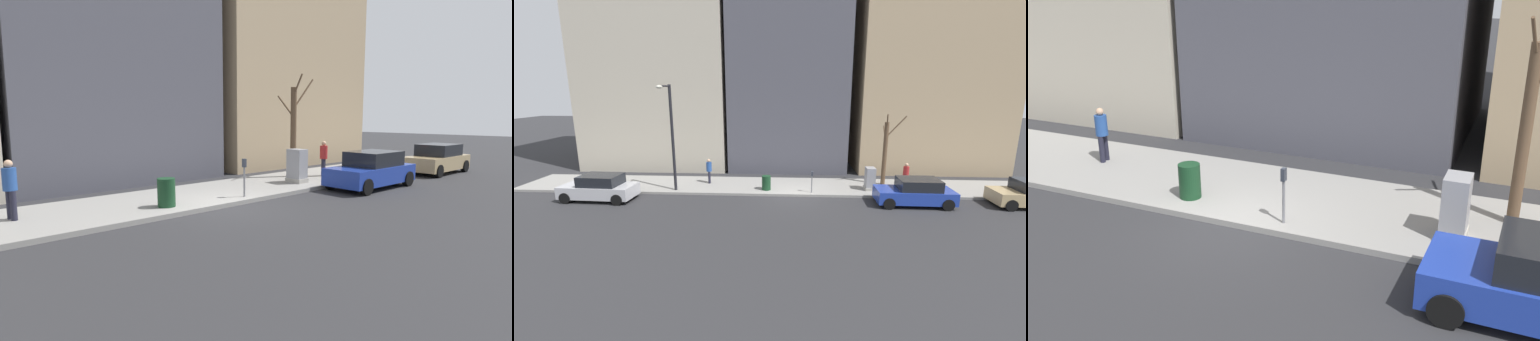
% 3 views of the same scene
% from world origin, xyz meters
% --- Properties ---
extents(ground_plane, '(120.00, 120.00, 0.00)m').
position_xyz_m(ground_plane, '(0.00, 0.00, 0.00)').
color(ground_plane, '#2B2B2D').
extents(sidewalk, '(4.00, 36.00, 0.15)m').
position_xyz_m(sidewalk, '(2.00, 0.00, 0.07)').
color(sidewalk, gray).
rests_on(sidewalk, ground).
extents(parked_car_tan, '(1.97, 4.22, 1.52)m').
position_xyz_m(parked_car_tan, '(-1.01, -13.27, 0.74)').
color(parked_car_tan, tan).
rests_on(parked_car_tan, ground).
extents(parked_car_blue, '(1.98, 4.23, 1.52)m').
position_xyz_m(parked_car_blue, '(-1.09, -6.83, 0.74)').
color(parked_car_blue, '#1E389E').
rests_on(parked_car_blue, ground).
extents(parking_meter, '(0.14, 0.10, 1.35)m').
position_xyz_m(parking_meter, '(0.45, -1.15, 0.98)').
color(parking_meter, slate).
rests_on(parking_meter, sidewalk).
extents(utility_box, '(0.83, 0.61, 1.43)m').
position_xyz_m(utility_box, '(1.30, -4.86, 0.85)').
color(utility_box, '#A8A399').
rests_on(utility_box, sidewalk).
extents(bare_tree, '(1.82, 1.39, 4.72)m').
position_xyz_m(bare_tree, '(2.61, -6.04, 2.36)').
color(bare_tree, brown).
rests_on(bare_tree, sidewalk).
extents(trash_bin, '(0.56, 0.56, 0.90)m').
position_xyz_m(trash_bin, '(0.90, 1.68, 0.60)').
color(trash_bin, '#14381E').
rests_on(trash_bin, sidewalk).
extents(pedestrian_near_meter, '(0.36, 0.37, 1.66)m').
position_xyz_m(pedestrian_near_meter, '(1.72, -7.19, 1.09)').
color(pedestrian_near_meter, '#1E1E2D').
rests_on(pedestrian_near_meter, sidewalk).
extents(pedestrian_midblock, '(0.39, 0.36, 1.66)m').
position_xyz_m(pedestrian_midblock, '(2.29, 5.65, 1.09)').
color(pedestrian_midblock, '#1E1E2D').
rests_on(pedestrian_midblock, sidewalk).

